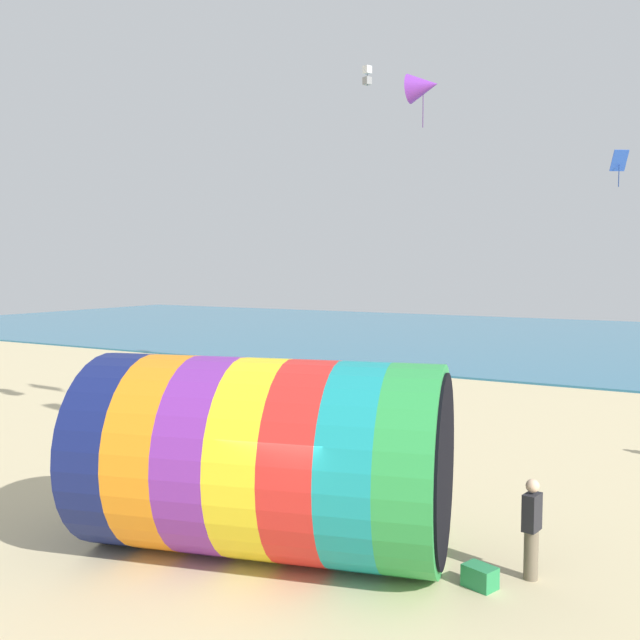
{
  "coord_description": "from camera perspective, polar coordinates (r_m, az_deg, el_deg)",
  "views": [
    {
      "loc": [
        6.57,
        -10.09,
        5.26
      ],
      "look_at": [
        -0.65,
        2.42,
        4.16
      ],
      "focal_mm": 40.0,
      "sensor_mm": 36.0,
      "label": 1
    }
  ],
  "objects": [
    {
      "name": "kite_blue_diamond",
      "position": [
        27.5,
        22.82,
        11.62
      ],
      "size": [
        0.65,
        0.6,
        1.26
      ],
      "color": "blue"
    },
    {
      "name": "giant_inflatable_tube",
      "position": [
        13.2,
        -4.31,
        -10.87
      ],
      "size": [
        7.14,
        5.13,
        3.6
      ],
      "color": "navy",
      "rests_on": "ground"
    },
    {
      "name": "sea",
      "position": [
        52.5,
        22.65,
        -1.69
      ],
      "size": [
        120.0,
        40.0,
        0.1
      ],
      "primitive_type": "cube",
      "color": "teal",
      "rests_on": "ground"
    },
    {
      "name": "bystander_mid_beach",
      "position": [
        23.57,
        -15.02,
        -6.79
      ],
      "size": [
        0.41,
        0.41,
        1.53
      ],
      "color": "black",
      "rests_on": "ground"
    },
    {
      "name": "kite_white_box",
      "position": [
        32.3,
        3.79,
        18.95
      ],
      "size": [
        0.37,
        0.37,
        0.83
      ],
      "color": "white"
    },
    {
      "name": "cooler_box",
      "position": [
        12.67,
        12.67,
        -19.4
      ],
      "size": [
        0.61,
        0.51,
        0.36
      ],
      "primitive_type": "cube",
      "rotation": [
        0.0,
        0.0,
        2.81
      ],
      "color": "#268C4C",
      "rests_on": "ground"
    },
    {
      "name": "ground_plane",
      "position": [
        13.13,
        -2.99,
        -19.26
      ],
      "size": [
        120.0,
        120.0,
        0.0
      ],
      "primitive_type": "plane",
      "color": "#CCBA8C"
    },
    {
      "name": "kite_handler",
      "position": [
        12.91,
        16.57,
        -15.67
      ],
      "size": [
        0.28,
        0.39,
        1.71
      ],
      "color": "#726651",
      "rests_on": "ground"
    },
    {
      "name": "kite_purple_delta",
      "position": [
        28.84,
        8.26,
        18.01
      ],
      "size": [
        1.27,
        1.21,
        2.14
      ],
      "color": "purple"
    }
  ]
}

